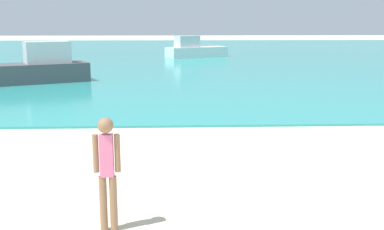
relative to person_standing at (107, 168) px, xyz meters
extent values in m
cube|color=teal|center=(1.76, 35.96, -0.83)|extent=(160.00, 60.00, 0.06)
cylinder|color=#936B4C|center=(-0.07, 0.00, -0.49)|extent=(0.10, 0.10, 0.74)
cylinder|color=#936B4C|center=(0.07, 0.00, -0.49)|extent=(0.10, 0.10, 0.74)
cube|color=pink|center=(0.00, 0.00, 0.16)|extent=(0.17, 0.11, 0.56)
sphere|color=#936B4C|center=(0.00, 0.00, 0.55)|extent=(0.20, 0.20, 0.20)
cylinder|color=#936B4C|center=(-0.14, 0.00, 0.19)|extent=(0.07, 0.07, 0.50)
cylinder|color=#936B4C|center=(0.14, 0.00, 0.19)|extent=(0.07, 0.07, 0.50)
cube|color=#4C4C51|center=(-5.66, 14.85, -0.38)|extent=(5.55, 3.82, 0.85)
cube|color=silver|center=(-4.80, 15.26, 0.53)|extent=(2.25, 1.90, 0.96)
cube|color=white|center=(2.73, 30.33, -0.41)|extent=(5.03, 3.62, 0.78)
cube|color=silver|center=(1.95, 29.93, 0.41)|extent=(2.06, 1.77, 0.88)
camera|label=1|loc=(0.86, -5.64, 1.82)|focal=42.72mm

